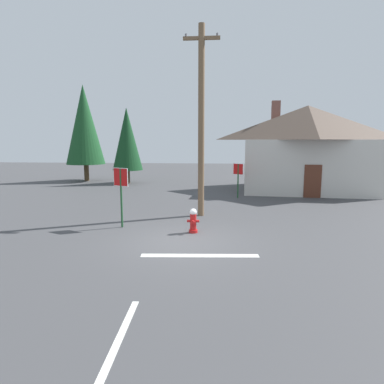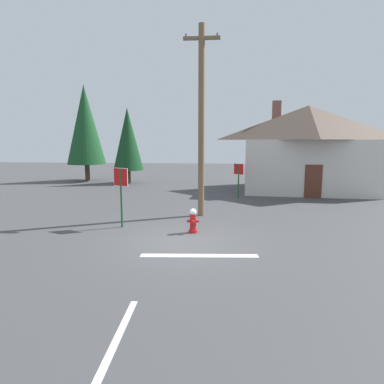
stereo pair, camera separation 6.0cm
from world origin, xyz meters
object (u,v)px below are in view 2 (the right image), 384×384
(pine_tree_mid_left, at_px, (85,125))
(utility_pole, at_px, (201,119))
(stop_sign_far, at_px, (239,174))
(fire_hydrant, at_px, (193,221))
(pine_tree_tall_left, at_px, (128,139))
(stop_sign_near, at_px, (121,185))
(house, at_px, (307,147))

(pine_tree_mid_left, bearing_deg, utility_pole, -50.19)
(stop_sign_far, height_order, pine_tree_mid_left, pine_tree_mid_left)
(fire_hydrant, xyz_separation_m, pine_tree_mid_left, (-10.48, 15.68, 4.29))
(fire_hydrant, xyz_separation_m, stop_sign_far, (2.05, 7.95, 1.01))
(pine_tree_tall_left, bearing_deg, utility_pole, -59.92)
(pine_tree_tall_left, height_order, pine_tree_mid_left, pine_tree_mid_left)
(fire_hydrant, distance_m, stop_sign_far, 8.27)
(pine_tree_tall_left, distance_m, pine_tree_mid_left, 4.40)
(stop_sign_far, xyz_separation_m, pine_tree_tall_left, (-8.52, 6.38, 2.08))
(fire_hydrant, height_order, utility_pole, utility_pole)
(stop_sign_near, height_order, stop_sign_far, stop_sign_near)
(pine_tree_mid_left, bearing_deg, fire_hydrant, -56.24)
(stop_sign_near, bearing_deg, house, 48.27)
(stop_sign_far, distance_m, house, 6.07)
(utility_pole, xyz_separation_m, house, (6.68, 8.44, -1.37))
(fire_hydrant, bearing_deg, stop_sign_far, 75.52)
(utility_pole, height_order, pine_tree_tall_left, utility_pole)
(house, xyz_separation_m, pine_tree_mid_left, (-17.27, 4.27, 1.75))
(house, distance_m, pine_tree_tall_left, 13.59)
(fire_hydrant, distance_m, utility_pole, 4.91)
(pine_tree_tall_left, bearing_deg, pine_tree_mid_left, 161.39)
(house, height_order, pine_tree_mid_left, pine_tree_mid_left)
(stop_sign_near, distance_m, pine_tree_tall_left, 14.36)
(house, bearing_deg, fire_hydrant, -120.78)
(fire_hydrant, height_order, pine_tree_mid_left, pine_tree_mid_left)
(pine_tree_tall_left, bearing_deg, stop_sign_far, -36.85)
(stop_sign_near, distance_m, house, 14.61)
(stop_sign_near, distance_m, utility_pole, 4.69)
(pine_tree_tall_left, bearing_deg, house, -12.42)
(utility_pole, bearing_deg, house, 51.64)
(house, relative_size, pine_tree_mid_left, 1.16)
(stop_sign_near, distance_m, fire_hydrant, 3.19)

